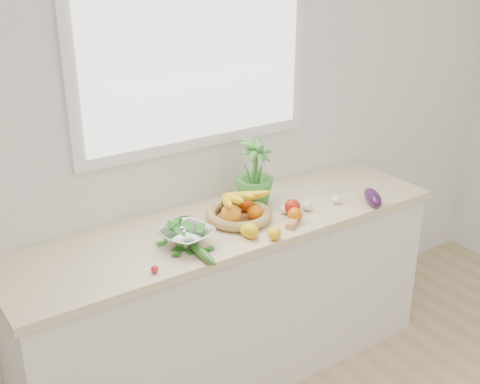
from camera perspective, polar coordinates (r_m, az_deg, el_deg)
back_wall at (r=3.03m, az=-4.21°, el=6.99°), size 4.50×0.02×2.70m
counter_cabinet at (r=3.18m, az=-0.96°, el=-10.41°), size 2.20×0.58×0.86m
countertop at (r=2.96m, az=-1.02°, el=-3.12°), size 2.24×0.62×0.04m
window_frame at (r=2.93m, az=-4.29°, el=14.46°), size 1.30×0.03×1.10m
window_pane at (r=2.91m, az=-4.09°, el=14.42°), size 1.18×0.01×0.98m
orange_loose at (r=2.94m, az=5.23°, el=-2.18°), size 0.10×0.10×0.07m
lemon_a at (r=2.77m, az=1.02°, el=-3.81°), size 0.07×0.09×0.06m
lemon_b at (r=2.77m, az=3.30°, el=-3.95°), size 0.10×0.10×0.06m
lemon_c at (r=2.79m, az=0.89°, el=-3.63°), size 0.11×0.10×0.07m
apple at (r=3.01m, az=5.01°, el=-1.43°), size 0.08×0.08×0.08m
ginger at (r=2.90m, az=4.98°, el=-2.96°), size 0.10×0.09×0.03m
garlic_a at (r=3.07m, az=6.37°, el=-1.34°), size 0.06×0.06×0.05m
garlic_b at (r=3.03m, az=4.27°, el=-1.66°), size 0.06×0.06×0.04m
garlic_c at (r=3.17m, az=9.11°, el=-0.70°), size 0.06×0.06×0.04m
eggplant at (r=3.19m, az=12.46°, el=-0.51°), size 0.15×0.20×0.08m
cucumber at (r=2.62m, az=-3.57°, el=-5.89°), size 0.05×0.22×0.04m
radish at (r=2.53m, az=-8.09°, el=-7.27°), size 0.04×0.04×0.03m
potted_herb at (r=3.05m, az=1.41°, el=1.88°), size 0.26×0.26×0.35m
fruit_basket at (r=2.94m, az=-0.17°, el=-1.80°), size 0.40×0.40×0.18m
colander_with_spinach at (r=2.71m, az=-5.11°, el=-3.84°), size 0.29×0.29×0.12m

